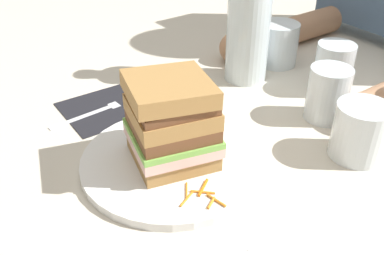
% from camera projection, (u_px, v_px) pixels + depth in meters
% --- Properties ---
extents(ground_plane, '(3.00, 3.00, 0.00)m').
position_uv_depth(ground_plane, '(184.00, 160.00, 0.63)').
color(ground_plane, beige).
extents(main_plate, '(0.26, 0.26, 0.01)m').
position_uv_depth(main_plate, '(175.00, 163.00, 0.61)').
color(main_plate, white).
rests_on(main_plate, ground_plane).
extents(sandwich, '(0.13, 0.13, 0.12)m').
position_uv_depth(sandwich, '(173.00, 123.00, 0.58)').
color(sandwich, '#A87A42').
rests_on(sandwich, main_plate).
extents(carrot_shred_0, '(0.01, 0.03, 0.00)m').
position_uv_depth(carrot_shred_0, '(148.00, 122.00, 0.68)').
color(carrot_shred_0, orange).
rests_on(carrot_shred_0, main_plate).
extents(carrot_shred_1, '(0.01, 0.02, 0.00)m').
position_uv_depth(carrot_shred_1, '(163.00, 129.00, 0.67)').
color(carrot_shred_1, orange).
rests_on(carrot_shred_1, main_plate).
extents(carrot_shred_2, '(0.02, 0.01, 0.00)m').
position_uv_depth(carrot_shred_2, '(157.00, 119.00, 0.69)').
color(carrot_shred_2, orange).
rests_on(carrot_shred_2, main_plate).
extents(carrot_shred_3, '(0.03, 0.02, 0.00)m').
position_uv_depth(carrot_shred_3, '(169.00, 128.00, 0.67)').
color(carrot_shred_3, orange).
rests_on(carrot_shred_3, main_plate).
extents(carrot_shred_4, '(0.01, 0.02, 0.00)m').
position_uv_depth(carrot_shred_4, '(149.00, 129.00, 0.67)').
color(carrot_shred_4, orange).
rests_on(carrot_shred_4, main_plate).
extents(carrot_shred_5, '(0.03, 0.01, 0.00)m').
position_uv_depth(carrot_shred_5, '(216.00, 200.00, 0.54)').
color(carrot_shred_5, orange).
rests_on(carrot_shred_5, main_plate).
extents(carrot_shred_6, '(0.02, 0.02, 0.00)m').
position_uv_depth(carrot_shred_6, '(203.00, 192.00, 0.55)').
color(carrot_shred_6, orange).
rests_on(carrot_shred_6, main_plate).
extents(carrot_shred_7, '(0.01, 0.02, 0.00)m').
position_uv_depth(carrot_shred_7, '(211.00, 203.00, 0.53)').
color(carrot_shred_7, orange).
rests_on(carrot_shred_7, main_plate).
extents(carrot_shred_8, '(0.02, 0.03, 0.00)m').
position_uv_depth(carrot_shred_8, '(203.00, 188.00, 0.55)').
color(carrot_shred_8, orange).
rests_on(carrot_shred_8, main_plate).
extents(carrot_shred_9, '(0.03, 0.02, 0.00)m').
position_uv_depth(carrot_shred_9, '(187.00, 191.00, 0.55)').
color(carrot_shred_9, orange).
rests_on(carrot_shred_9, main_plate).
extents(carrot_shred_10, '(0.01, 0.03, 0.00)m').
position_uv_depth(carrot_shred_10, '(186.00, 199.00, 0.54)').
color(carrot_shred_10, orange).
rests_on(carrot_shred_10, main_plate).
extents(napkin_dark, '(0.13, 0.16, 0.00)m').
position_uv_depth(napkin_dark, '(110.00, 107.00, 0.75)').
color(napkin_dark, black).
rests_on(napkin_dark, ground_plane).
extents(fork, '(0.03, 0.17, 0.00)m').
position_uv_depth(fork, '(98.00, 109.00, 0.74)').
color(fork, silver).
rests_on(fork, napkin_dark).
extents(knife, '(0.04, 0.20, 0.00)m').
position_uv_depth(knife, '(243.00, 246.00, 0.49)').
color(knife, silver).
rests_on(knife, ground_plane).
extents(juice_glass, '(0.08, 0.08, 0.08)m').
position_uv_depth(juice_glass, '(359.00, 133.00, 0.62)').
color(juice_glass, white).
rests_on(juice_glass, ground_plane).
extents(water_bottle, '(0.08, 0.08, 0.32)m').
position_uv_depth(water_bottle, '(250.00, 3.00, 0.77)').
color(water_bottle, silver).
rests_on(water_bottle, ground_plane).
extents(empty_tumbler_0, '(0.07, 0.07, 0.09)m').
position_uv_depth(empty_tumbler_0, '(333.00, 68.00, 0.78)').
color(empty_tumbler_0, silver).
rests_on(empty_tumbler_0, ground_plane).
extents(empty_tumbler_1, '(0.07, 0.07, 0.09)m').
position_uv_depth(empty_tumbler_1, '(328.00, 94.00, 0.70)').
color(empty_tumbler_1, silver).
rests_on(empty_tumbler_1, ground_plane).
extents(empty_tumbler_3, '(0.08, 0.08, 0.08)m').
position_uv_depth(empty_tumbler_3, '(278.00, 44.00, 0.88)').
color(empty_tumbler_3, silver).
rests_on(empty_tumbler_3, ground_plane).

